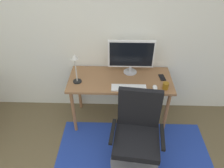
{
  "coord_description": "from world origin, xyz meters",
  "views": [
    {
      "loc": [
        0.33,
        -0.39,
        2.33
      ],
      "look_at": [
        0.27,
        1.58,
        0.84
      ],
      "focal_mm": 33.39,
      "sensor_mm": 36.0,
      "label": 1
    }
  ],
  "objects_px": {
    "monitor": "(131,55)",
    "cell_phone": "(162,77)",
    "computer_mouse": "(155,88)",
    "office_chair": "(136,140)",
    "desk": "(120,84)",
    "desk_lamp": "(75,64)",
    "keyboard": "(129,88)",
    "coffee_cup": "(166,86)"
  },
  "relations": [
    {
      "from": "monitor",
      "to": "computer_mouse",
      "type": "relative_size",
      "value": 5.75
    },
    {
      "from": "monitor",
      "to": "cell_phone",
      "type": "bearing_deg",
      "value": -15.97
    },
    {
      "from": "keyboard",
      "to": "desk_lamp",
      "type": "relative_size",
      "value": 1.08
    },
    {
      "from": "desk",
      "to": "coffee_cup",
      "type": "bearing_deg",
      "value": -19.16
    },
    {
      "from": "desk",
      "to": "office_chair",
      "type": "xyz_separation_m",
      "value": [
        0.19,
        -0.71,
        -0.26
      ]
    },
    {
      "from": "keyboard",
      "to": "desk_lamp",
      "type": "bearing_deg",
      "value": 169.74
    },
    {
      "from": "computer_mouse",
      "to": "office_chair",
      "type": "relative_size",
      "value": 0.1
    },
    {
      "from": "desk",
      "to": "office_chair",
      "type": "relative_size",
      "value": 1.35
    },
    {
      "from": "desk_lamp",
      "to": "office_chair",
      "type": "distance_m",
      "value": 1.15
    },
    {
      "from": "desk_lamp",
      "to": "office_chair",
      "type": "relative_size",
      "value": 0.4
    },
    {
      "from": "office_chair",
      "to": "computer_mouse",
      "type": "bearing_deg",
      "value": 71.58
    },
    {
      "from": "coffee_cup",
      "to": "monitor",
      "type": "bearing_deg",
      "value": 140.04
    },
    {
      "from": "monitor",
      "to": "computer_mouse",
      "type": "height_order",
      "value": "monitor"
    },
    {
      "from": "computer_mouse",
      "to": "keyboard",
      "type": "bearing_deg",
      "value": -179.04
    },
    {
      "from": "keyboard",
      "to": "office_chair",
      "type": "relative_size",
      "value": 0.43
    },
    {
      "from": "monitor",
      "to": "cell_phone",
      "type": "distance_m",
      "value": 0.51
    },
    {
      "from": "monitor",
      "to": "computer_mouse",
      "type": "xyz_separation_m",
      "value": [
        0.29,
        -0.35,
        -0.25
      ]
    },
    {
      "from": "desk_lamp",
      "to": "coffee_cup",
      "type": "bearing_deg",
      "value": -5.65
    },
    {
      "from": "office_chair",
      "to": "desk_lamp",
      "type": "bearing_deg",
      "value": 146.15
    },
    {
      "from": "desk",
      "to": "keyboard",
      "type": "height_order",
      "value": "keyboard"
    },
    {
      "from": "computer_mouse",
      "to": "cell_phone",
      "type": "distance_m",
      "value": 0.27
    },
    {
      "from": "coffee_cup",
      "to": "desk_lamp",
      "type": "relative_size",
      "value": 0.21
    },
    {
      "from": "computer_mouse",
      "to": "office_chair",
      "type": "xyz_separation_m",
      "value": [
        -0.24,
        -0.51,
        -0.37
      ]
    },
    {
      "from": "desk",
      "to": "cell_phone",
      "type": "xyz_separation_m",
      "value": [
        0.55,
        0.04,
        0.09
      ]
    },
    {
      "from": "cell_phone",
      "to": "office_chair",
      "type": "relative_size",
      "value": 0.14
    },
    {
      "from": "desk_lamp",
      "to": "monitor",
      "type": "bearing_deg",
      "value": 19.34
    },
    {
      "from": "keyboard",
      "to": "cell_phone",
      "type": "distance_m",
      "value": 0.51
    },
    {
      "from": "coffee_cup",
      "to": "office_chair",
      "type": "xyz_separation_m",
      "value": [
        -0.36,
        -0.52,
        -0.39
      ]
    },
    {
      "from": "monitor",
      "to": "cell_phone",
      "type": "height_order",
      "value": "monitor"
    },
    {
      "from": "desk",
      "to": "cell_phone",
      "type": "bearing_deg",
      "value": 3.96
    },
    {
      "from": "monitor",
      "to": "keyboard",
      "type": "relative_size",
      "value": 1.39
    },
    {
      "from": "monitor",
      "to": "cell_phone",
      "type": "xyz_separation_m",
      "value": [
        0.42,
        -0.12,
        -0.26
      ]
    },
    {
      "from": "monitor",
      "to": "desk_lamp",
      "type": "relative_size",
      "value": 1.5
    },
    {
      "from": "monitor",
      "to": "coffee_cup",
      "type": "relative_size",
      "value": 6.98
    },
    {
      "from": "cell_phone",
      "to": "desk_lamp",
      "type": "bearing_deg",
      "value": 179.37
    },
    {
      "from": "keyboard",
      "to": "cell_phone",
      "type": "relative_size",
      "value": 3.07
    },
    {
      "from": "cell_phone",
      "to": "office_chair",
      "type": "bearing_deg",
      "value": -122.76
    },
    {
      "from": "desk_lamp",
      "to": "keyboard",
      "type": "bearing_deg",
      "value": -10.26
    },
    {
      "from": "keyboard",
      "to": "computer_mouse",
      "type": "distance_m",
      "value": 0.32
    },
    {
      "from": "computer_mouse",
      "to": "coffee_cup",
      "type": "bearing_deg",
      "value": 1.84
    },
    {
      "from": "coffee_cup",
      "to": "desk_lamp",
      "type": "xyz_separation_m",
      "value": [
        -1.1,
        0.11,
        0.22
      ]
    },
    {
      "from": "monitor",
      "to": "desk",
      "type": "bearing_deg",
      "value": -130.76
    }
  ]
}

